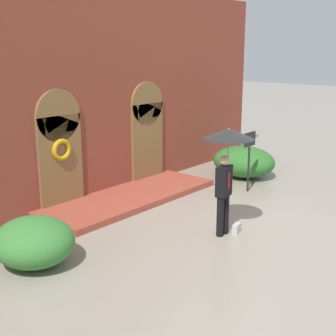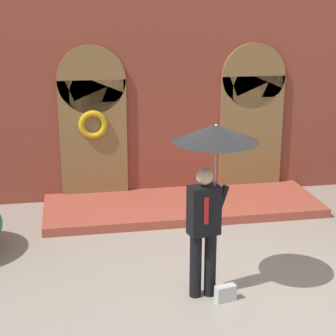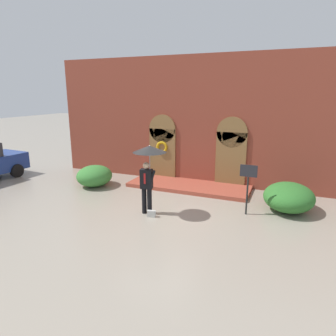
{
  "view_description": "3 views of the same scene",
  "coord_description": "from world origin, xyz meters",
  "px_view_note": "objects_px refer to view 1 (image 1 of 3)",
  "views": [
    {
      "loc": [
        -8.52,
        -5.51,
        4.05
      ],
      "look_at": [
        -0.19,
        1.57,
        1.19
      ],
      "focal_mm": 50.0,
      "sensor_mm": 36.0,
      "label": 1
    },
    {
      "loc": [
        -2.06,
        -6.79,
        3.84
      ],
      "look_at": [
        -0.56,
        1.52,
        1.31
      ],
      "focal_mm": 60.0,
      "sensor_mm": 36.0,
      "label": 2
    },
    {
      "loc": [
        3.95,
        -8.72,
        4.01
      ],
      "look_at": [
        -0.38,
        1.66,
        1.18
      ],
      "focal_mm": 32.0,
      "sensor_mm": 36.0,
      "label": 3
    }
  ],
  "objects_px": {
    "person_with_umbrella": "(227,149)",
    "sign_post": "(249,152)",
    "handbag": "(236,228)",
    "shrub_left": "(34,242)",
    "shrub_right": "(244,162)"
  },
  "relations": [
    {
      "from": "sign_post",
      "to": "shrub_right",
      "type": "xyz_separation_m",
      "value": [
        1.3,
        0.94,
        -0.68
      ]
    },
    {
      "from": "sign_post",
      "to": "person_with_umbrella",
      "type": "bearing_deg",
      "value": -157.81
    },
    {
      "from": "handbag",
      "to": "sign_post",
      "type": "xyz_separation_m",
      "value": [
        2.87,
        1.44,
        1.05
      ]
    },
    {
      "from": "sign_post",
      "to": "shrub_right",
      "type": "distance_m",
      "value": 1.75
    },
    {
      "from": "sign_post",
      "to": "shrub_left",
      "type": "distance_m",
      "value": 6.73
    },
    {
      "from": "handbag",
      "to": "shrub_left",
      "type": "relative_size",
      "value": 0.17
    },
    {
      "from": "person_with_umbrella",
      "to": "shrub_right",
      "type": "xyz_separation_m",
      "value": [
        4.34,
        2.18,
        -1.43
      ]
    },
    {
      "from": "person_with_umbrella",
      "to": "shrub_right",
      "type": "bearing_deg",
      "value": 26.69
    },
    {
      "from": "handbag",
      "to": "sign_post",
      "type": "height_order",
      "value": "sign_post"
    },
    {
      "from": "person_with_umbrella",
      "to": "sign_post",
      "type": "height_order",
      "value": "person_with_umbrella"
    },
    {
      "from": "handbag",
      "to": "shrub_right",
      "type": "xyz_separation_m",
      "value": [
        4.17,
        2.38,
        0.37
      ]
    },
    {
      "from": "person_with_umbrella",
      "to": "handbag",
      "type": "height_order",
      "value": "person_with_umbrella"
    },
    {
      "from": "handbag",
      "to": "shrub_left",
      "type": "distance_m",
      "value": 4.36
    },
    {
      "from": "sign_post",
      "to": "shrub_left",
      "type": "relative_size",
      "value": 1.07
    },
    {
      "from": "shrub_right",
      "to": "handbag",
      "type": "bearing_deg",
      "value": -150.28
    }
  ]
}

